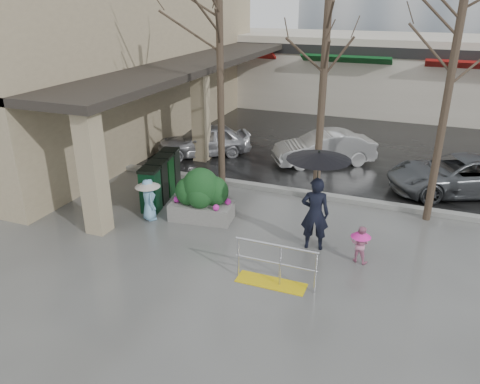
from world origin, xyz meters
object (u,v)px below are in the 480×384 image
Objects in this scene: news_boxes at (161,179)px; car_b at (324,148)px; tree_west at (220,29)px; woman at (317,191)px; car_c at (459,175)px; child_pink at (360,242)px; handrail at (274,269)px; tree_midwest at (327,27)px; car_a at (204,140)px; planter at (202,195)px; tree_mideast at (456,45)px; child_blue at (148,196)px.

car_b is at bearing 41.20° from news_boxes.
woman is at bearing -36.92° from tree_west.
car_c is (4.72, -1.24, 0.00)m from car_b.
news_boxes reaches higher than child_pink.
handrail is 0.27× the size of tree_midwest.
woman is 8.29m from car_a.
tree_midwest is at bearing 0.00° from tree_west.
tree_west is 4.96m from planter.
woman reaches higher than car_b.
tree_west is 5.72m from car_a.
car_a is at bearing 150.81° from tree_midwest.
tree_mideast is 2.61× the size of news_boxes.
tree_west is at bearing -180.00° from tree_mideast.
tree_mideast is at bearing 0.00° from tree_west.
child_blue is 0.27× the size of car_c.
planter reaches higher than car_b.
tree_west is 6.37m from car_b.
planter is at bearing -17.62° from woman.
tree_west is 8.95m from car_c.
tree_west is at bearing -67.63° from car_b.
tree_west is 3.20m from tree_midwest.
woman is at bearing -57.43° from car_c.
car_b is (4.08, 5.22, -0.05)m from news_boxes.
car_c is at bearing -100.78° from child_pink.
child_blue is 7.59m from car_b.
woman is 5.48m from news_boxes.
tree_west is at bearing 0.04° from car_a.
handrail is 0.51× the size of car_a.
child_blue is at bearing -144.85° from tree_midwest.
tree_west reaches higher than car_b.
woman is 2.12× the size of child_blue.
car_c is (4.17, 2.46, -4.60)m from tree_midwest.
woman is (0.44, 1.94, 1.22)m from handrail.
tree_west reaches higher than planter.
car_a is at bearing 114.86° from planter.
woman reaches higher than planter.
tree_mideast is at bearing 21.30° from planter.
tree_west is 5.90m from woman.
child_blue is at bearing -24.80° from car_a.
car_a is (-5.25, 2.93, -4.60)m from tree_midwest.
tree_mideast is at bearing -0.00° from tree_midwest.
planter is (0.41, -2.38, -4.34)m from tree_west.
tree_mideast is at bearing -103.48° from child_pink.
child_pink is 0.38× the size of news_boxes.
news_boxes reaches higher than car_c.
car_b is 4.88m from car_c.
car_b is (-2.35, 6.80, 0.09)m from child_pink.
child_blue is 0.50× the size of news_boxes.
tree_midwest is 6.67m from news_boxes.
woman is (-2.70, -2.86, -3.26)m from tree_mideast.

